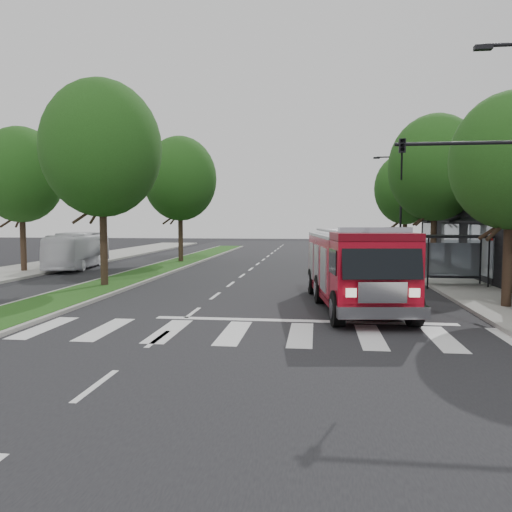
{
  "coord_description": "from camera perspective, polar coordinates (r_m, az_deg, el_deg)",
  "views": [
    {
      "loc": [
        4.44,
        -17.46,
        3.38
      ],
      "look_at": [
        1.83,
        3.92,
        1.8
      ],
      "focal_mm": 35.0,
      "sensor_mm": 36.0,
      "label": 1
    }
  ],
  "objects": [
    {
      "name": "tree_median_far",
      "position": [
        39.01,
        -8.68,
        8.72
      ],
      "size": [
        5.6,
        5.6,
        9.72
      ],
      "color": "black",
      "rests_on": "ground"
    },
    {
      "name": "tree_left_mid",
      "position": [
        34.87,
        -25.28,
        8.37
      ],
      "size": [
        5.2,
        5.2,
        9.16
      ],
      "color": "black",
      "rests_on": "ground"
    },
    {
      "name": "fire_engine",
      "position": [
        19.5,
        11.2,
        -1.41
      ],
      "size": [
        3.76,
        9.3,
        3.14
      ],
      "rotation": [
        0.0,
        0.0,
        0.12
      ],
      "color": "#640510",
      "rests_on": "ground"
    },
    {
      "name": "streetlight_right_far",
      "position": [
        37.94,
        16.0,
        5.7
      ],
      "size": [
        2.11,
        0.2,
        8.0
      ],
      "color": "black",
      "rests_on": "ground"
    },
    {
      "name": "tree_right_near",
      "position": [
        20.81,
        27.17,
        9.6
      ],
      "size": [
        4.4,
        4.4,
        8.05
      ],
      "color": "black",
      "rests_on": "ground"
    },
    {
      "name": "bus_shelter",
      "position": [
        26.52,
        21.73,
        1.0
      ],
      "size": [
        3.2,
        1.6,
        2.61
      ],
      "color": "black",
      "rests_on": "ground"
    },
    {
      "name": "city_bus",
      "position": [
        36.75,
        -19.62,
        0.61
      ],
      "size": [
        3.61,
        9.1,
        2.47
      ],
      "primitive_type": "imported",
      "rotation": [
        0.0,
        0.0,
        0.18
      ],
      "color": "silver",
      "rests_on": "ground"
    },
    {
      "name": "sidewalk_right",
      "position": [
        28.81,
        23.19,
        -2.73
      ],
      "size": [
        5.0,
        80.0,
        0.15
      ],
      "primitive_type": "cube",
      "color": "gray",
      "rests_on": "ground"
    },
    {
      "name": "median",
      "position": [
        37.11,
        -9.4,
        -0.96
      ],
      "size": [
        3.0,
        50.0,
        0.15
      ],
      "color": "gray",
      "rests_on": "ground"
    },
    {
      "name": "tree_right_mid",
      "position": [
        32.39,
        19.8,
        9.46
      ],
      "size": [
        5.6,
        5.6,
        9.72
      ],
      "color": "black",
      "rests_on": "ground"
    },
    {
      "name": "tree_right_far",
      "position": [
        42.13,
        16.74,
        7.37
      ],
      "size": [
        5.0,
        5.0,
        8.73
      ],
      "color": "black",
      "rests_on": "ground"
    },
    {
      "name": "tree_median_near",
      "position": [
        25.91,
        -17.23,
        11.63
      ],
      "size": [
        5.8,
        5.8,
        10.16
      ],
      "color": "black",
      "rests_on": "ground"
    },
    {
      "name": "ground",
      "position": [
        18.33,
        -7.22,
        -6.47
      ],
      "size": [
        140.0,
        140.0,
        0.0
      ],
      "primitive_type": "plane",
      "color": "black",
      "rests_on": "ground"
    }
  ]
}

